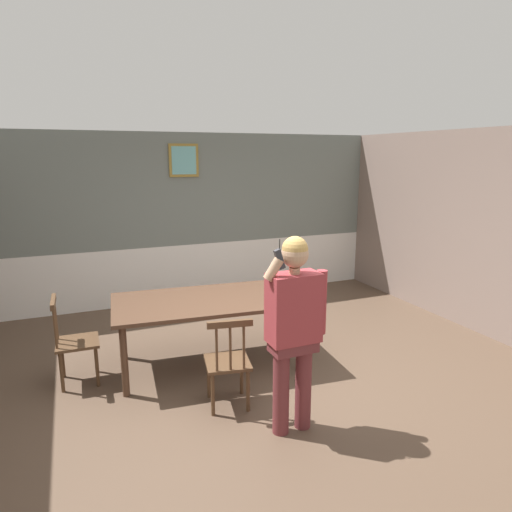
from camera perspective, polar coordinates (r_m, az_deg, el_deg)
The scene contains 7 objects.
ground_plane at distance 4.90m, azimuth 0.19°, elevation -15.79°, with size 7.35×7.35×0.00m, color brown.
room_back_partition at distance 7.36m, azimuth -9.15°, elevation 4.32°, with size 6.68×0.17×2.68m.
room_right_partition at distance 6.46m, azimuth 28.80°, elevation 2.17°, with size 0.13×6.21×2.68m.
dining_table at distance 5.07m, azimuth -6.10°, elevation -6.19°, with size 2.14×1.26×0.78m.
chair_near_window at distance 5.09m, azimuth -22.03°, elevation -9.93°, with size 0.43×0.43×0.93m.
chair_by_doorway at distance 4.32m, azimuth -3.55°, elevation -13.23°, with size 0.47×0.47×0.91m.
person_figure at distance 3.78m, azimuth 4.85°, elevation -8.26°, with size 0.59×0.24×1.71m.
Camera 1 is at (-1.65, -3.98, 2.33)m, focal length 31.71 mm.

